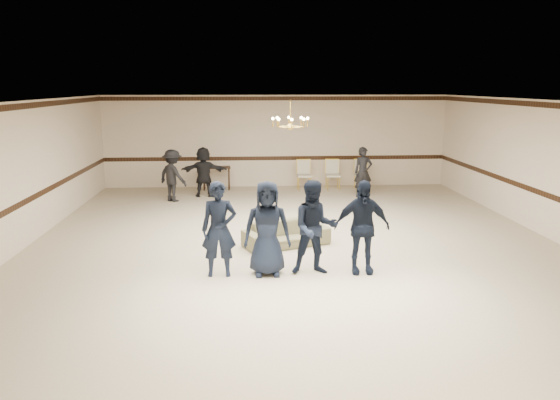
{
  "coord_description": "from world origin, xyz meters",
  "views": [
    {
      "loc": [
        -1.1,
        -12.29,
        3.55
      ],
      "look_at": [
        -0.34,
        -0.5,
        1.06
      ],
      "focal_mm": 35.28,
      "sensor_mm": 36.0,
      "label": 1
    }
  ],
  "objects": [
    {
      "name": "boy_b",
      "position": [
        -0.7,
        -2.31,
        0.9
      ],
      "size": [
        0.89,
        0.59,
        1.8
      ],
      "primitive_type": "imported",
      "rotation": [
        0.0,
        0.0,
        0.01
      ],
      "color": "black",
      "rests_on": "floor"
    },
    {
      "name": "adult_right",
      "position": [
        2.67,
        4.89,
        0.8
      ],
      "size": [
        0.61,
        0.43,
        1.61
      ],
      "primitive_type": "imported",
      "rotation": [
        0.0,
        0.0,
        0.08
      ],
      "color": "black",
      "rests_on": "floor"
    },
    {
      "name": "adult_left",
      "position": [
        -3.33,
        4.59,
        0.8
      ],
      "size": [
        1.18,
        1.12,
        1.61
      ],
      "primitive_type": "imported",
      "rotation": [
        0.0,
        0.0,
        2.47
      ],
      "color": "black",
      "rests_on": "floor"
    },
    {
      "name": "crown_molding",
      "position": [
        0.0,
        6.99,
        3.08
      ],
      "size": [
        12.0,
        0.02,
        0.14
      ],
      "primitive_type": "cube",
      "color": "#321C0F",
      "rests_on": "wall_back"
    },
    {
      "name": "banquet_chair_left",
      "position": [
        0.92,
        6.24,
        0.5
      ],
      "size": [
        0.5,
        0.5,
        1.0
      ],
      "primitive_type": null,
      "rotation": [
        0.0,
        0.0,
        0.03
      ],
      "color": "beige",
      "rests_on": "floor"
    },
    {
      "name": "chandelier",
      "position": [
        0.0,
        1.0,
        2.88
      ],
      "size": [
        0.94,
        0.94,
        0.89
      ],
      "primitive_type": null,
      "color": "gold",
      "rests_on": "ceiling"
    },
    {
      "name": "room",
      "position": [
        0.0,
        0.0,
        1.6
      ],
      "size": [
        12.01,
        14.01,
        3.21
      ],
      "color": "#B4A88A",
      "rests_on": "ground"
    },
    {
      "name": "banquet_chair_right",
      "position": [
        2.92,
        6.24,
        0.5
      ],
      "size": [
        0.49,
        0.49,
        1.0
      ],
      "primitive_type": null,
      "rotation": [
        0.0,
        0.0,
        -0.01
      ],
      "color": "beige",
      "rests_on": "floor"
    },
    {
      "name": "chair_rail",
      "position": [
        0.0,
        6.99,
        1.0
      ],
      "size": [
        12.0,
        0.02,
        0.14
      ],
      "primitive_type": "cube",
      "color": "#321C0F",
      "rests_on": "wall_back"
    },
    {
      "name": "adult_mid",
      "position": [
        -2.43,
        5.29,
        0.8
      ],
      "size": [
        1.5,
        0.51,
        1.61
      ],
      "primitive_type": "imported",
      "rotation": [
        0.0,
        0.0,
        3.12
      ],
      "color": "black",
      "rests_on": "floor"
    },
    {
      "name": "console_table",
      "position": [
        -2.08,
        6.44,
        0.4
      ],
      "size": [
        0.98,
        0.48,
        0.8
      ],
      "primitive_type": "cube",
      "rotation": [
        0.0,
        0.0,
        0.08
      ],
      "color": "black",
      "rests_on": "floor"
    },
    {
      "name": "boy_c",
      "position": [
        0.2,
        -2.31,
        0.9
      ],
      "size": [
        0.89,
        0.7,
        1.8
      ],
      "primitive_type": "imported",
      "rotation": [
        0.0,
        0.0,
        0.02
      ],
      "color": "black",
      "rests_on": "floor"
    },
    {
      "name": "boy_a",
      "position": [
        -1.6,
        -2.31,
        0.9
      ],
      "size": [
        0.67,
        0.45,
        1.8
      ],
      "primitive_type": "imported",
      "rotation": [
        0.0,
        0.0,
        0.02
      ],
      "color": "black",
      "rests_on": "floor"
    },
    {
      "name": "banquet_chair_mid",
      "position": [
        1.92,
        6.24,
        0.5
      ],
      "size": [
        0.52,
        0.52,
        1.0
      ],
      "primitive_type": null,
      "rotation": [
        0.0,
        0.0,
        -0.06
      ],
      "color": "beige",
      "rests_on": "floor"
    },
    {
      "name": "boy_d",
      "position": [
        1.1,
        -2.31,
        0.9
      ],
      "size": [
        1.06,
        0.45,
        1.8
      ],
      "primitive_type": "imported",
      "rotation": [
        0.0,
        0.0,
        -0.01
      ],
      "color": "black",
      "rests_on": "floor"
    },
    {
      "name": "settee",
      "position": [
        -0.2,
        -0.43,
        0.28
      ],
      "size": [
        2.05,
        1.41,
        0.56
      ],
      "primitive_type": "imported",
      "rotation": [
        0.0,
        0.0,
        0.39
      ],
      "color": "#6F6F4A",
      "rests_on": "floor"
    }
  ]
}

